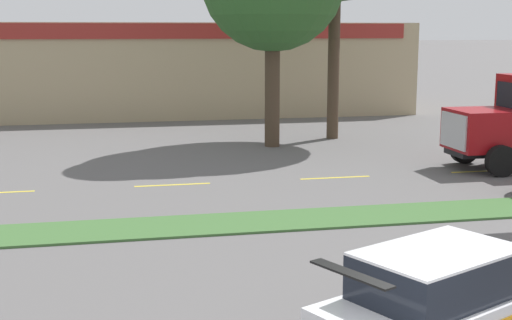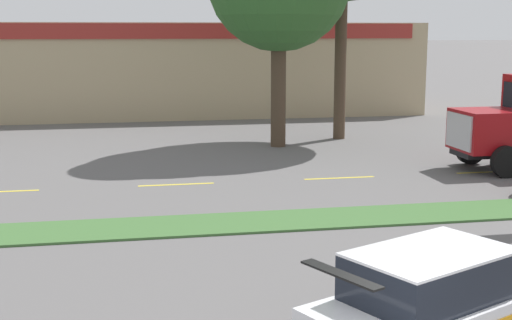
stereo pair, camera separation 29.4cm
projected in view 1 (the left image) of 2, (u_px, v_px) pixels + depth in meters
The scene contains 6 objects.
grass_verge at pixel (252, 222), 18.10m from camera, with size 120.00×1.93×0.06m, color #3D6633.
centre_line_4 at pixel (173, 185), 22.56m from camera, with size 2.40×0.14×0.01m, color yellow.
centre_line_5 at pixel (335, 178), 23.66m from camera, with size 2.40×0.14×0.01m, color yellow.
centre_line_6 at pixel (483, 171), 24.76m from camera, with size 2.40×0.14×0.01m, color yellow.
rally_car at pixel (444, 304), 10.47m from camera, with size 4.57×3.37×1.77m.
store_building_backdrop at pixel (69, 68), 42.38m from camera, with size 39.11×12.10×5.22m.
Camera 1 is at (-3.52, -7.03, 4.85)m, focal length 50.00 mm.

